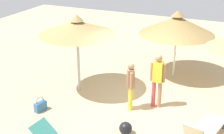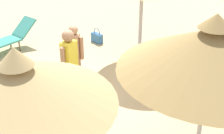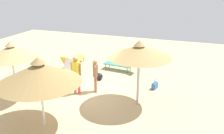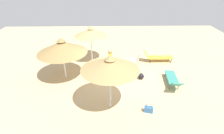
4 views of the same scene
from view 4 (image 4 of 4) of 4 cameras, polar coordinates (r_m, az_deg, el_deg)
ground at (r=10.77m, az=-0.56°, el=-4.98°), size 24.00×24.00×0.10m
parasol_umbrella_far_right at (r=7.69m, az=-0.61°, el=0.77°), size 2.56×2.56×2.74m
parasol_umbrella_back at (r=10.62m, az=-15.49°, el=6.08°), size 2.83×2.83×2.57m
parasol_umbrella_near_right at (r=12.55m, az=-6.74°, el=10.77°), size 2.24×2.24×2.58m
lounge_chair_edge at (r=10.77m, az=18.66°, el=-3.73°), size 0.79×2.22×0.84m
lounge_chair_far_left at (r=13.34m, az=13.91°, el=3.16°), size 2.10×0.58×0.83m
lounge_chair_front at (r=12.69m, az=5.37°, el=2.41°), size 1.96×0.97×0.89m
person_standing_near_left at (r=10.25m, az=2.18°, el=-0.78°), size 0.39×0.31×1.57m
person_standing_center at (r=10.79m, az=-0.57°, el=1.78°), size 0.24×0.48×1.79m
handbag at (r=8.76m, az=11.42°, el=-12.88°), size 0.44×0.27×0.49m
beach_ball at (r=11.09m, az=9.07°, el=-2.88°), size 0.37×0.37×0.37m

